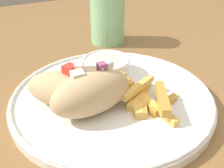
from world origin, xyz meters
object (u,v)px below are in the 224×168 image
(fries_pile, at_px, (139,95))
(water_glass, at_px, (108,20))
(pita_sandwich_near, at_px, (92,92))
(pita_sandwich_far, at_px, (64,88))
(plate, at_px, (112,97))
(sauce_ramekin, at_px, (106,65))

(fries_pile, bearing_deg, water_glass, 71.35)
(pita_sandwich_near, bearing_deg, pita_sandwich_far, 121.28)
(pita_sandwich_near, distance_m, pita_sandwich_far, 0.05)
(plate, xyz_separation_m, sauce_ramekin, (0.02, 0.06, 0.02))
(sauce_ramekin, xyz_separation_m, water_glass, (0.09, 0.17, 0.02))
(pita_sandwich_near, xyz_separation_m, water_glass, (0.16, 0.26, 0.01))
(plate, height_order, sauce_ramekin, sauce_ramekin)
(fries_pile, xyz_separation_m, sauce_ramekin, (-0.00, 0.10, 0.01))
(fries_pile, relative_size, sauce_ramekin, 1.92)
(pita_sandwich_near, xyz_separation_m, fries_pile, (0.07, -0.01, -0.02))
(fries_pile, bearing_deg, pita_sandwich_far, 153.15)
(pita_sandwich_near, relative_size, water_glass, 1.10)
(sauce_ramekin, bearing_deg, pita_sandwich_near, -128.29)
(pita_sandwich_near, distance_m, fries_pile, 0.07)
(fries_pile, relative_size, water_glass, 1.36)
(plate, relative_size, pita_sandwich_far, 2.55)
(pita_sandwich_near, distance_m, water_glass, 0.30)
(plate, xyz_separation_m, pita_sandwich_far, (-0.07, 0.01, 0.03))
(water_glass, bearing_deg, pita_sandwich_far, -130.53)
(pita_sandwich_near, height_order, water_glass, water_glass)
(pita_sandwich_far, distance_m, fries_pile, 0.11)
(plate, relative_size, water_glass, 2.69)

